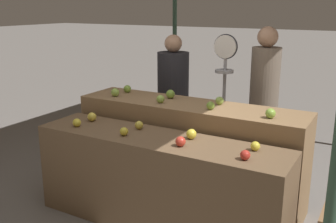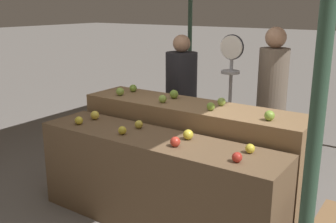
# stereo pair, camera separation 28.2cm
# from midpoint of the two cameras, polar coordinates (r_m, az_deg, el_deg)

# --- Properties ---
(display_counter_front) EXTENTS (2.29, 0.55, 0.83)m
(display_counter_front) POSITION_cam_midpoint_polar(r_m,az_deg,el_deg) (3.52, -3.80, -10.21)
(display_counter_front) COLOR brown
(display_counter_front) RESTS_ON ground_plane
(display_counter_back) EXTENTS (2.29, 0.55, 1.00)m
(display_counter_back) POSITION_cam_midpoint_polar(r_m,az_deg,el_deg) (3.96, 0.98, -5.89)
(display_counter_back) COLOR olive
(display_counter_back) RESTS_ON ground_plane
(apple_front_0) EXTENTS (0.08, 0.08, 0.08)m
(apple_front_0) POSITION_cam_midpoint_polar(r_m,az_deg,el_deg) (3.77, -15.20, -1.60)
(apple_front_0) COLOR gold
(apple_front_0) RESTS_ON display_counter_front
(apple_front_1) EXTENTS (0.07, 0.07, 0.07)m
(apple_front_1) POSITION_cam_midpoint_polar(r_m,az_deg,el_deg) (3.43, -8.75, -2.92)
(apple_front_1) COLOR gold
(apple_front_1) RESTS_ON display_counter_front
(apple_front_2) EXTENTS (0.08, 0.08, 0.08)m
(apple_front_2) POSITION_cam_midpoint_polar(r_m,az_deg,el_deg) (3.13, -0.75, -4.40)
(apple_front_2) COLOR red
(apple_front_2) RESTS_ON display_counter_front
(apple_front_3) EXTENTS (0.08, 0.08, 0.08)m
(apple_front_3) POSITION_cam_midpoint_polar(r_m,az_deg,el_deg) (2.90, 8.42, -6.31)
(apple_front_3) COLOR #B72D23
(apple_front_3) RESTS_ON display_counter_front
(apple_front_4) EXTENTS (0.09, 0.09, 0.09)m
(apple_front_4) POSITION_cam_midpoint_polar(r_m,az_deg,el_deg) (3.91, -13.03, -0.78)
(apple_front_4) COLOR yellow
(apple_front_4) RESTS_ON display_counter_front
(apple_front_5) EXTENTS (0.08, 0.08, 0.08)m
(apple_front_5) POSITION_cam_midpoint_polar(r_m,az_deg,el_deg) (3.59, -6.47, -2.00)
(apple_front_5) COLOR gold
(apple_front_5) RESTS_ON display_counter_front
(apple_front_6) EXTENTS (0.09, 0.09, 0.09)m
(apple_front_6) POSITION_cam_midpoint_polar(r_m,az_deg,el_deg) (3.30, 0.98, -3.32)
(apple_front_6) COLOR gold
(apple_front_6) RESTS_ON display_counter_front
(apple_front_7) EXTENTS (0.07, 0.07, 0.07)m
(apple_front_7) POSITION_cam_midpoint_polar(r_m,az_deg,el_deg) (3.09, 10.03, -5.01)
(apple_front_7) COLOR gold
(apple_front_7) RESTS_ON display_counter_front
(apple_back_0) EXTENTS (0.09, 0.09, 0.09)m
(apple_back_0) POSITION_cam_midpoint_polar(r_m,az_deg,el_deg) (4.16, -9.61, 2.73)
(apple_back_0) COLOR #8EB247
(apple_back_0) RESTS_ON display_counter_back
(apple_back_1) EXTENTS (0.08, 0.08, 0.08)m
(apple_back_1) POSITION_cam_midpoint_polar(r_m,az_deg,el_deg) (3.83, -3.21, 1.81)
(apple_back_1) COLOR #8EB247
(apple_back_1) RESTS_ON display_counter_back
(apple_back_2) EXTENTS (0.08, 0.08, 0.08)m
(apple_back_2) POSITION_cam_midpoint_polar(r_m,az_deg,el_deg) (3.59, 3.97, 0.83)
(apple_back_2) COLOR #7AA338
(apple_back_2) RESTS_ON display_counter_back
(apple_back_3) EXTENTS (0.09, 0.09, 0.09)m
(apple_back_3) POSITION_cam_midpoint_polar(r_m,az_deg,el_deg) (3.38, 12.37, -0.29)
(apple_back_3) COLOR #84AD3D
(apple_back_3) RESTS_ON display_counter_back
(apple_back_4) EXTENTS (0.08, 0.08, 0.08)m
(apple_back_4) POSITION_cam_midpoint_polar(r_m,az_deg,el_deg) (4.33, -7.79, 3.26)
(apple_back_4) COLOR #7AA338
(apple_back_4) RESTS_ON display_counter_back
(apple_back_5) EXTENTS (0.09, 0.09, 0.09)m
(apple_back_5) POSITION_cam_midpoint_polar(r_m,az_deg,el_deg) (4.01, -1.66, 2.52)
(apple_back_5) COLOR #7AA338
(apple_back_5) RESTS_ON display_counter_back
(apple_back_6) EXTENTS (0.08, 0.08, 0.08)m
(apple_back_6) POSITION_cam_midpoint_polar(r_m,az_deg,el_deg) (3.77, 5.38, 1.54)
(apple_back_6) COLOR #8EB247
(apple_back_6) RESTS_ON display_counter_back
(produce_scale) EXTENTS (0.27, 0.20, 1.63)m
(produce_scale) POSITION_cam_midpoint_polar(r_m,az_deg,el_deg) (4.30, 6.34, 5.12)
(produce_scale) COLOR #99999E
(produce_scale) RESTS_ON ground_plane
(person_vendor_at_scale) EXTENTS (0.41, 0.41, 1.70)m
(person_vendor_at_scale) POSITION_cam_midpoint_polar(r_m,az_deg,el_deg) (4.48, 12.06, 2.94)
(person_vendor_at_scale) COLOR #2D2D38
(person_vendor_at_scale) RESTS_ON ground_plane
(person_customer_left) EXTENTS (0.49, 0.49, 1.59)m
(person_customer_left) POSITION_cam_midpoint_polar(r_m,az_deg,el_deg) (4.79, -0.93, 2.96)
(person_customer_left) COLOR #2D2D38
(person_customer_left) RESTS_ON ground_plane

